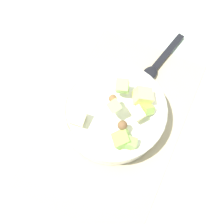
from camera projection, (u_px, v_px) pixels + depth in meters
The scene contains 4 objects.
ground_plane at pixel (117, 122), 0.71m from camera, with size 2.40×2.40×0.00m, color silver.
placemat at pixel (117, 121), 0.71m from camera, with size 0.50×0.31×0.01m, color tan.
salad_bowl at pixel (112, 114), 0.67m from camera, with size 0.25×0.25×0.13m.
serving_spoon at pixel (157, 65), 0.77m from camera, with size 0.20×0.07×0.01m.
Camera 1 is at (-0.26, -0.11, 0.65)m, focal length 45.96 mm.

